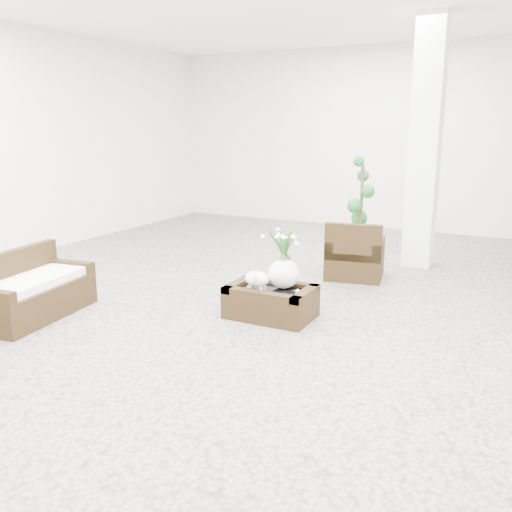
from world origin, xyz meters
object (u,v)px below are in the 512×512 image
at_px(coffee_table, 271,303).
at_px(topiary, 361,206).
at_px(loveseat, 33,285).
at_px(armchair, 355,249).

xyz_separation_m(coffee_table, topiary, (-0.05, 3.44, 0.60)).
bearing_deg(loveseat, armchair, -47.08).
bearing_deg(armchair, loveseat, 40.06).
relative_size(armchair, topiary, 0.52).
xyz_separation_m(coffee_table, loveseat, (-2.28, -1.14, 0.20)).
bearing_deg(armchair, topiary, -85.87).
relative_size(coffee_table, topiary, 0.59).
xyz_separation_m(armchair, topiary, (-0.37, 1.48, 0.37)).
height_order(armchair, loveseat, armchair).
distance_m(coffee_table, topiary, 3.49).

